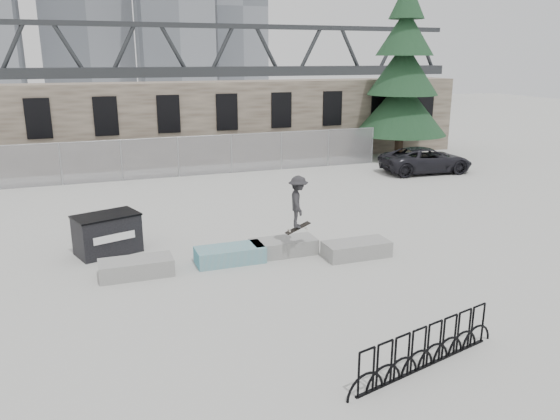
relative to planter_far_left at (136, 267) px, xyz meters
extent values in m
plane|color=#A8A9A4|center=(3.33, 0.03, -0.26)|extent=(120.00, 120.00, 0.00)
cube|color=brown|center=(3.33, 16.28, 1.99)|extent=(36.00, 2.50, 4.50)
cube|color=black|center=(-3.07, 15.01, 2.64)|extent=(1.20, 0.12, 2.00)
cube|color=black|center=(0.13, 15.01, 2.64)|extent=(1.20, 0.12, 2.00)
cube|color=black|center=(3.33, 15.01, 2.64)|extent=(1.20, 0.12, 2.00)
cube|color=black|center=(6.53, 15.01, 2.64)|extent=(1.20, 0.12, 2.00)
cube|color=black|center=(9.73, 15.01, 2.64)|extent=(1.20, 0.12, 2.00)
cube|color=black|center=(12.93, 15.01, 2.64)|extent=(1.20, 0.12, 2.00)
cube|color=black|center=(16.13, 15.01, 2.64)|extent=(1.20, 0.12, 2.00)
cube|color=black|center=(19.33, 15.01, 2.64)|extent=(1.20, 0.12, 2.00)
cylinder|color=gray|center=(-2.17, 12.53, 0.74)|extent=(0.06, 0.06, 2.00)
cylinder|color=gray|center=(0.58, 12.53, 0.74)|extent=(0.06, 0.06, 2.00)
cylinder|color=gray|center=(3.33, 12.53, 0.74)|extent=(0.06, 0.06, 2.00)
cylinder|color=gray|center=(6.08, 12.53, 0.74)|extent=(0.06, 0.06, 2.00)
cylinder|color=gray|center=(8.83, 12.53, 0.74)|extent=(0.06, 0.06, 2.00)
cylinder|color=gray|center=(11.58, 12.53, 0.74)|extent=(0.06, 0.06, 2.00)
cylinder|color=gray|center=(14.33, 12.53, 0.74)|extent=(0.06, 0.06, 2.00)
cube|color=#99999E|center=(3.33, 12.53, 0.74)|extent=(22.00, 0.02, 2.00)
cylinder|color=gray|center=(3.33, 12.53, 1.74)|extent=(22.00, 0.04, 0.04)
cube|color=gray|center=(0.00, 0.00, -0.02)|extent=(2.00, 0.90, 0.47)
cube|color=#2D471E|center=(0.00, 0.00, 0.16)|extent=(1.76, 0.66, 0.10)
cube|color=teal|center=(2.70, 0.10, -0.02)|extent=(2.00, 0.90, 0.47)
cube|color=#2D471E|center=(2.70, 0.10, 0.16)|extent=(1.76, 0.66, 0.10)
cube|color=gray|center=(4.43, 0.23, -0.02)|extent=(2.00, 0.90, 0.47)
cube|color=#2D471E|center=(4.43, 0.23, 0.16)|extent=(1.76, 0.66, 0.10)
cube|color=gray|center=(6.44, -0.72, -0.02)|extent=(2.00, 0.90, 0.47)
cube|color=#2D471E|center=(6.44, -0.72, 0.16)|extent=(1.76, 0.66, 0.10)
cube|color=black|center=(-0.63, 2.16, 0.34)|extent=(2.09, 1.63, 1.19)
cube|color=black|center=(-0.63, 2.16, 0.95)|extent=(2.14, 1.69, 0.05)
cube|color=white|center=(-0.45, 1.62, 0.38)|extent=(1.22, 0.43, 0.23)
cube|color=black|center=(4.84, -6.68, -0.24)|extent=(3.50, 0.96, 0.04)
torus|color=black|center=(3.31, -7.07, 0.19)|extent=(0.87, 0.27, 0.89)
torus|color=black|center=(3.75, -6.96, 0.19)|extent=(0.87, 0.27, 0.89)
torus|color=black|center=(4.18, -6.85, 0.19)|extent=(0.87, 0.27, 0.89)
torus|color=black|center=(4.62, -6.74, 0.19)|extent=(0.87, 0.27, 0.89)
torus|color=black|center=(5.05, -6.62, 0.19)|extent=(0.87, 0.27, 0.89)
torus|color=black|center=(5.49, -6.51, 0.19)|extent=(0.87, 0.27, 0.89)
torus|color=black|center=(5.92, -6.40, 0.19)|extent=(0.87, 0.27, 0.89)
torus|color=black|center=(6.36, -6.29, 0.19)|extent=(0.87, 0.27, 0.89)
cylinder|color=#38281E|center=(16.72, 13.59, 0.98)|extent=(0.50, 0.50, 2.48)
cone|color=black|center=(16.72, 13.59, 2.74)|extent=(5.37, 5.37, 3.20)
cone|color=black|center=(16.72, 13.59, 4.94)|extent=(4.10, 4.10, 3.00)
cone|color=black|center=(16.72, 13.59, 6.94)|extent=(3.30, 3.30, 2.60)
cube|color=slate|center=(29.33, 95.03, 14.74)|extent=(10.00, 10.00, 30.00)
cube|color=#2D3033|center=(13.33, 55.03, 3.74)|extent=(70.00, 3.00, 1.20)
cube|color=#2D3033|center=(13.33, 55.03, 9.24)|extent=(70.00, 0.60, 0.60)
cube|color=gray|center=(43.33, 55.03, 1.74)|extent=(2.00, 3.00, 4.00)
imported|color=black|center=(15.64, 9.19, 0.41)|extent=(4.95, 2.60, 1.33)
imported|color=#28282A|center=(4.66, -0.38, 1.54)|extent=(0.83, 1.11, 1.54)
cube|color=black|center=(4.66, -0.38, 0.74)|extent=(0.79, 0.31, 0.27)
cylinder|color=beige|center=(4.38, -0.45, 0.69)|extent=(0.06, 0.03, 0.06)
cylinder|color=beige|center=(4.38, -0.31, 0.69)|extent=(0.06, 0.03, 0.06)
cylinder|color=beige|center=(4.94, -0.45, 0.69)|extent=(0.06, 0.03, 0.06)
cylinder|color=beige|center=(4.94, -0.31, 0.69)|extent=(0.06, 0.03, 0.06)
camera|label=1|loc=(-1.03, -14.59, 5.61)|focal=35.00mm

